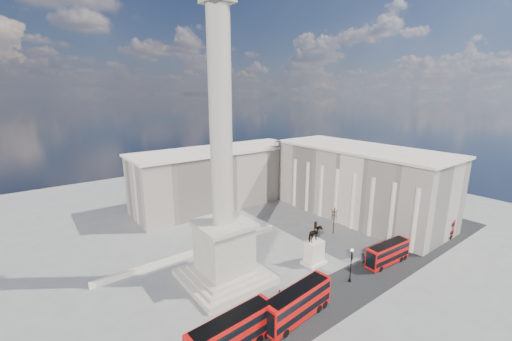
{
  "coord_description": "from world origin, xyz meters",
  "views": [
    {
      "loc": [
        -25.41,
        -38.19,
        31.97
      ],
      "look_at": [
        5.15,
        2.55,
        19.56
      ],
      "focal_mm": 22.0,
      "sensor_mm": 36.0,
      "label": 1
    }
  ],
  "objects": [
    {
      "name": "nelsons_column",
      "position": [
        0.0,
        5.0,
        12.92
      ],
      "size": [
        14.0,
        14.0,
        49.85
      ],
      "color": "#BEB49F",
      "rests_on": "ground"
    },
    {
      "name": "equestrian_statue",
      "position": [
        16.5,
        -1.01,
        3.08
      ],
      "size": [
        4.26,
        3.19,
        8.8
      ],
      "color": "beige",
      "rests_on": "ground"
    },
    {
      "name": "building_east",
      "position": [
        45.0,
        10.0,
        9.32
      ],
      "size": [
        19.0,
        46.0,
        18.6
      ],
      "color": "beige",
      "rests_on": "ground"
    },
    {
      "name": "pedestrian_standing",
      "position": [
        24.32,
        -6.5,
        0.96
      ],
      "size": [
        1.12,
        1.0,
        1.91
      ],
      "primitive_type": "imported",
      "rotation": [
        0.0,
        0.0,
        3.5
      ],
      "color": "black",
      "rests_on": "ground"
    },
    {
      "name": "red_bus_b",
      "position": [
        3.21,
        -10.25,
        2.58
      ],
      "size": [
        12.35,
        3.95,
        4.92
      ],
      "rotation": [
        0.0,
        0.0,
        0.1
      ],
      "color": "red",
      "rests_on": "ground"
    },
    {
      "name": "balustrade_wall",
      "position": [
        0.0,
        16.0,
        0.55
      ],
      "size": [
        40.0,
        0.6,
        1.1
      ],
      "primitive_type": "cube",
      "color": "beige",
      "rests_on": "ground"
    },
    {
      "name": "pedestrian_crossing",
      "position": [
        4.18,
        -5.11,
        0.77
      ],
      "size": [
        0.45,
        0.93,
        1.53
      ],
      "primitive_type": "imported",
      "rotation": [
        0.0,
        0.0,
        1.66
      ],
      "color": "black",
      "rests_on": "ground"
    },
    {
      "name": "pedestrian_walking",
      "position": [
        23.0,
        -5.05,
        0.95
      ],
      "size": [
        0.71,
        0.48,
        1.9
      ],
      "primitive_type": "imported",
      "rotation": [
        0.0,
        0.0,
        0.04
      ],
      "color": "black",
      "rests_on": "ground"
    },
    {
      "name": "bare_tree_far",
      "position": [
        36.78,
        10.1,
        5.78
      ],
      "size": [
        1.8,
        1.8,
        7.34
      ],
      "rotation": [
        0.0,
        0.0,
        -0.0
      ],
      "color": "#332319",
      "rests_on": "ground"
    },
    {
      "name": "bare_tree_near",
      "position": [
        37.24,
        -2.14,
        6.98
      ],
      "size": [
        2.03,
        2.03,
        8.86
      ],
      "rotation": [
        0.0,
        0.0,
        0.18
      ],
      "color": "#332319",
      "rests_on": "ground"
    },
    {
      "name": "red_bus_c",
      "position": [
        27.91,
        -9.56,
        2.22
      ],
      "size": [
        10.55,
        3.06,
        4.23
      ],
      "rotation": [
        0.0,
        0.0,
        -0.06
      ],
      "color": "red",
      "rests_on": "ground"
    },
    {
      "name": "red_bus_d",
      "position": [
        44.31,
        -10.9,
        2.45
      ],
      "size": [
        11.69,
        3.42,
        4.68
      ],
      "rotation": [
        0.0,
        0.0,
        -0.07
      ],
      "color": "red",
      "rests_on": "ground"
    },
    {
      "name": "asphalt_road",
      "position": [
        5.0,
        -10.0,
        0.0
      ],
      "size": [
        120.0,
        9.0,
        0.01
      ],
      "primitive_type": "cube",
      "color": "#262626",
      "rests_on": "ground"
    },
    {
      "name": "ground",
      "position": [
        0.0,
        0.0,
        0.0
      ],
      "size": [
        180.0,
        180.0,
        0.0
      ],
      "primitive_type": "plane",
      "color": "gray",
      "rests_on": "ground"
    },
    {
      "name": "red_bus_a",
      "position": [
        -7.62,
        -9.5,
        2.59
      ],
      "size": [
        12.33,
        3.54,
        4.94
      ],
      "rotation": [
        0.0,
        0.0,
        0.06
      ],
      "color": "red",
      "rests_on": "ground"
    },
    {
      "name": "building_northeast",
      "position": [
        20.0,
        40.0,
        8.32
      ],
      "size": [
        51.0,
        17.0,
        16.6
      ],
      "color": "beige",
      "rests_on": "ground"
    },
    {
      "name": "victorian_lamp",
      "position": [
        16.99,
        -9.04,
        3.72
      ],
      "size": [
        0.54,
        0.54,
        6.33
      ],
      "rotation": [
        0.0,
        0.0,
        -0.1
      ],
      "color": "black",
      "rests_on": "ground"
    },
    {
      "name": "bare_tree_mid",
      "position": [
        30.07,
        5.44,
        5.37
      ],
      "size": [
        1.8,
        1.8,
        6.82
      ],
      "rotation": [
        0.0,
        0.0,
        0.31
      ],
      "color": "#332319",
      "rests_on": "ground"
    }
  ]
}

